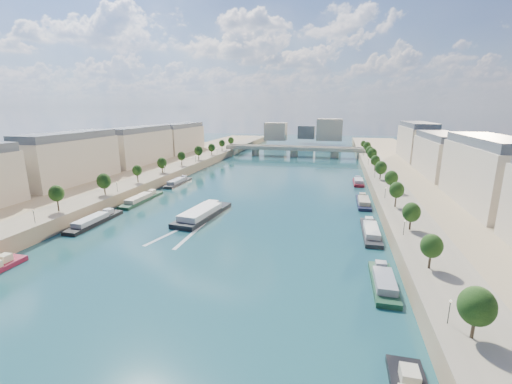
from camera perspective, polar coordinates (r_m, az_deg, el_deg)
The scene contains 17 objects.
ground at distance 157.30m, azimuth 0.53°, elevation -0.28°, with size 700.00×700.00×0.00m, color #0C2C35.
quay_left at distance 186.03m, azimuth -21.65°, elevation 1.74°, with size 44.00×520.00×5.00m, color #9E8460.
quay_right at distance 157.70m, azimuth 26.97°, elevation -0.86°, with size 44.00×520.00×5.00m, color #9E8460.
pave_left at distance 177.43m, azimuth -17.73°, elevation 2.36°, with size 14.00×520.00×0.10m, color gray.
pave_right at distance 154.18m, azimuth 21.66°, elevation 0.35°, with size 14.00×520.00×0.10m, color gray.
trees_left at distance 177.16m, azimuth -16.98°, elevation 4.18°, with size 4.80×268.80×8.26m.
trees_right at distance 162.54m, azimuth 20.66°, elevation 3.06°, with size 4.80×268.80×8.26m.
lamps_left at distance 166.24m, azimuth -18.22°, elevation 2.54°, with size 0.36×200.36×4.28m.
lamps_right at distance 157.86m, azimuth 19.90°, elevation 1.82°, with size 0.36×200.36×4.28m.
buildings_left at distance 201.06m, azimuth -23.13°, elevation 6.49°, with size 16.00×226.00×23.20m.
buildings_right at distance 170.09m, azimuth 30.84°, elevation 4.47°, with size 16.00×226.00×23.20m.
skyline at distance 370.25m, azimuth 8.72°, elevation 10.07°, with size 79.00×42.00×22.00m.
bridge at distance 279.70m, azimuth 6.37°, elevation 6.97°, with size 112.00×12.00×8.15m.
tour_barge at distance 125.45m, azimuth -8.90°, elevation -3.59°, with size 12.30×31.62×4.18m.
wake at distance 111.59m, azimuth -12.08°, elevation -6.64°, with size 10.73×26.01×0.04m.
moored_barges_left at distance 128.40m, azimuth -25.72°, elevation -4.62°, with size 5.00×155.24×3.60m.
moored_barges_right at distance 111.75m, azimuth 18.66°, elevation -6.60°, with size 5.00×165.93×3.60m.
Camera 1 is at (33.82, -48.67, 38.66)m, focal length 24.00 mm.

